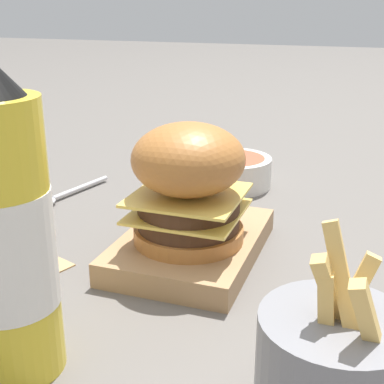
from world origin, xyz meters
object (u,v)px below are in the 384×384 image
object	(u,v)px
burger	(188,183)
spoon	(53,198)
serving_board	(192,245)
side_bowl	(232,171)
ketchup_bottle	(3,237)
fries_basket	(333,367)

from	to	relation	value
burger	spoon	distance (m)	0.28
serving_board	spoon	world-z (taller)	serving_board
serving_board	burger	xyz separation A→B (m)	(-0.02, -0.00, 0.08)
serving_board	burger	distance (m)	0.08
burger	side_bowl	xyz separation A→B (m)	(0.27, 0.02, -0.07)
burger	ketchup_bottle	world-z (taller)	ketchup_bottle
burger	spoon	bearing A→B (deg)	66.19
fries_basket	side_bowl	distance (m)	0.49
burger	spoon	size ratio (longest dim) A/B	0.84
spoon	serving_board	bearing A→B (deg)	82.64
side_bowl	spoon	distance (m)	0.27
side_bowl	spoon	bearing A→B (deg)	125.29
fries_basket	burger	bearing A→B (deg)	42.43
fries_basket	serving_board	bearing A→B (deg)	40.36
fries_basket	side_bowl	bearing A→B (deg)	23.29
serving_board	side_bowl	distance (m)	0.25
burger	fries_basket	xyz separation A→B (m)	(-0.19, -0.17, -0.05)
fries_basket	side_bowl	size ratio (longest dim) A/B	1.21
ketchup_bottle	spoon	distance (m)	0.38
ketchup_bottle	fries_basket	xyz separation A→B (m)	(0.03, -0.24, -0.07)
fries_basket	spoon	distance (m)	0.51
serving_board	side_bowl	xyz separation A→B (m)	(0.25, 0.02, 0.01)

